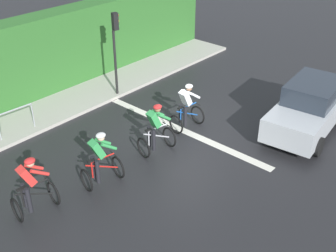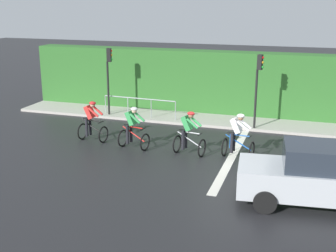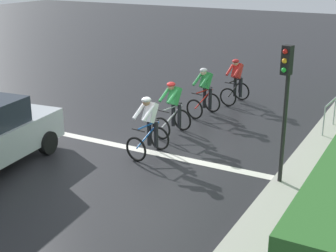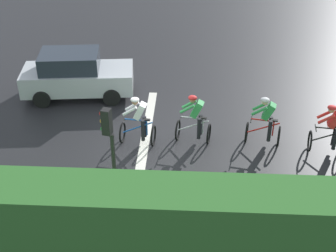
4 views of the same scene
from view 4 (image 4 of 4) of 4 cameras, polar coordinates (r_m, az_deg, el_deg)
name	(u,v)px [view 4 (image 4 of 4)]	position (r m, az deg, el deg)	size (l,w,h in m)	color
ground_plane	(143,143)	(15.40, -2.99, -2.03)	(80.00, 80.00, 0.00)	black
road_marking_stop_line	(145,143)	(15.40, -2.83, -2.02)	(7.00, 0.30, 0.01)	silver
cyclist_lead	(331,130)	(15.36, 18.99, -0.50)	(0.82, 1.16, 1.66)	black
cyclist_second	(265,122)	(15.24, 11.65, 0.44)	(0.88, 1.19, 1.66)	black
cyclist_mid	(195,120)	(15.07, 3.24, 0.72)	(0.86, 1.18, 1.66)	black
cyclist_fourth	(139,122)	(14.97, -3.57, 0.48)	(0.81, 1.16, 1.66)	black
car_silver	(76,75)	(18.14, -11.00, 6.10)	(2.22, 4.26, 1.76)	#B7BCC1
traffic_light_near_crossing	(111,151)	(11.18, -6.92, -3.01)	(0.24, 0.31, 3.34)	black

